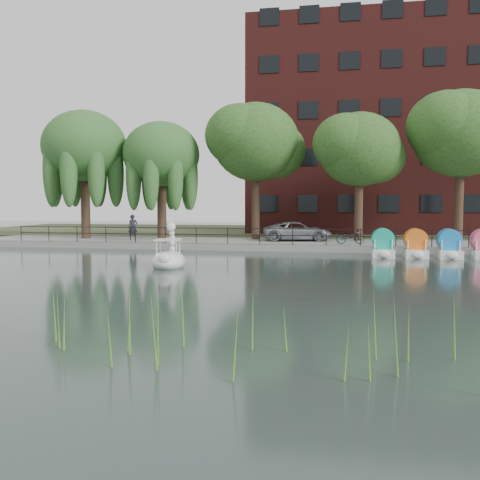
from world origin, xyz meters
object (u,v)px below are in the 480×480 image
(minivan, at_px, (297,230))
(swan_boat, at_px, (169,257))
(pedestrian, at_px, (133,226))
(bicycle, at_px, (350,236))

(minivan, xyz_separation_m, swan_boat, (-4.90, -12.30, -0.68))
(minivan, relative_size, pedestrian, 2.63)
(minivan, xyz_separation_m, bicycle, (3.40, -2.04, -0.22))
(minivan, relative_size, bicycle, 3.03)
(bicycle, height_order, swan_boat, swan_boat)
(minivan, distance_m, bicycle, 3.98)
(bicycle, xyz_separation_m, swan_boat, (-8.30, -10.25, -0.46))
(swan_boat, bearing_deg, bicycle, 42.57)
(minivan, bearing_deg, bicycle, -131.43)
(bicycle, height_order, pedestrian, pedestrian)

